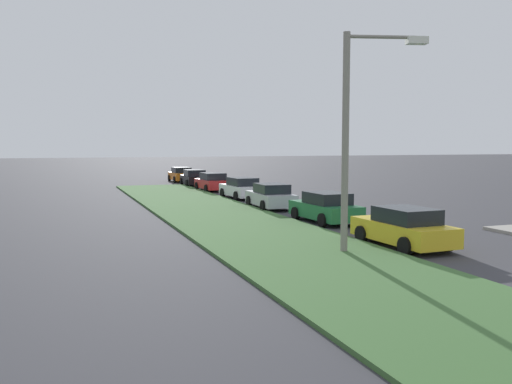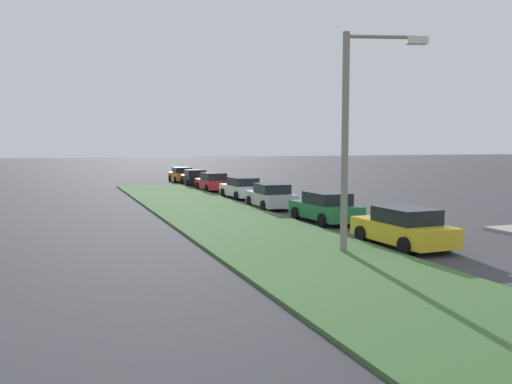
{
  "view_description": "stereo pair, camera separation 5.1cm",
  "coord_description": "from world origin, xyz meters",
  "px_view_note": "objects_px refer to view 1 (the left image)",
  "views": [
    {
      "loc": [
        -9.01,
        14.75,
        3.78
      ],
      "look_at": [
        15.26,
        5.87,
        1.5
      ],
      "focal_mm": 38.31,
      "sensor_mm": 36.0,
      "label": 1
    },
    {
      "loc": [
        -9.03,
        14.7,
        3.78
      ],
      "look_at": [
        15.26,
        5.87,
        1.5
      ],
      "focal_mm": 38.31,
      "sensor_mm": 36.0,
      "label": 2
    }
  ],
  "objects_px": {
    "parked_car_white": "(242,188)",
    "streetlight": "(356,126)",
    "parked_car_silver": "(271,196)",
    "parked_car_red": "(212,182)",
    "parked_car_yellow": "(404,228)",
    "parked_car_orange": "(181,175)",
    "parked_car_green": "(325,208)",
    "parked_car_black": "(194,178)"
  },
  "relations": [
    {
      "from": "parked_car_silver",
      "to": "parked_car_white",
      "type": "xyz_separation_m",
      "value": [
        6.17,
        -0.27,
        0.0
      ]
    },
    {
      "from": "parked_car_yellow",
      "to": "parked_car_white",
      "type": "height_order",
      "value": "same"
    },
    {
      "from": "parked_car_white",
      "to": "streetlight",
      "type": "xyz_separation_m",
      "value": [
        -19.56,
        2.5,
        3.67
      ]
    },
    {
      "from": "parked_car_green",
      "to": "parked_car_black",
      "type": "xyz_separation_m",
      "value": [
        24.92,
        0.44,
        0.0
      ]
    },
    {
      "from": "parked_car_yellow",
      "to": "parked_car_white",
      "type": "relative_size",
      "value": 0.99
    },
    {
      "from": "parked_car_white",
      "to": "parked_car_black",
      "type": "distance_m",
      "value": 12.54
    },
    {
      "from": "parked_car_green",
      "to": "parked_car_white",
      "type": "relative_size",
      "value": 1.0
    },
    {
      "from": "parked_car_green",
      "to": "streetlight",
      "type": "height_order",
      "value": "streetlight"
    },
    {
      "from": "parked_car_yellow",
      "to": "parked_car_white",
      "type": "xyz_separation_m",
      "value": [
        19.03,
        -0.12,
        0.0
      ]
    },
    {
      "from": "parked_car_white",
      "to": "streetlight",
      "type": "relative_size",
      "value": 0.59
    },
    {
      "from": "parked_car_black",
      "to": "parked_car_yellow",
      "type": "bearing_deg",
      "value": -177.61
    },
    {
      "from": "streetlight",
      "to": "parked_car_silver",
      "type": "bearing_deg",
      "value": -9.47
    },
    {
      "from": "parked_car_orange",
      "to": "streetlight",
      "type": "height_order",
      "value": "streetlight"
    },
    {
      "from": "parked_car_orange",
      "to": "parked_car_yellow",
      "type": "bearing_deg",
      "value": -179.81
    },
    {
      "from": "parked_car_black",
      "to": "parked_car_red",
      "type": "bearing_deg",
      "value": -177.21
    },
    {
      "from": "parked_car_orange",
      "to": "streetlight",
      "type": "bearing_deg",
      "value": 176.56
    },
    {
      "from": "parked_car_white",
      "to": "parked_car_orange",
      "type": "height_order",
      "value": "same"
    },
    {
      "from": "parked_car_green",
      "to": "parked_car_red",
      "type": "xyz_separation_m",
      "value": [
        19.03,
        0.36,
        0.0
      ]
    },
    {
      "from": "parked_car_white",
      "to": "parked_car_orange",
      "type": "bearing_deg",
      "value": -2.04
    },
    {
      "from": "parked_car_silver",
      "to": "parked_car_red",
      "type": "relative_size",
      "value": 1.0
    },
    {
      "from": "parked_car_white",
      "to": "streetlight",
      "type": "distance_m",
      "value": 20.06
    },
    {
      "from": "streetlight",
      "to": "parked_car_black",
      "type": "bearing_deg",
      "value": -3.86
    },
    {
      "from": "parked_car_white",
      "to": "parked_car_black",
      "type": "bearing_deg",
      "value": -1.58
    },
    {
      "from": "parked_car_yellow",
      "to": "parked_car_orange",
      "type": "bearing_deg",
      "value": -1.57
    },
    {
      "from": "parked_car_white",
      "to": "parked_car_orange",
      "type": "xyz_separation_m",
      "value": [
        18.07,
        0.34,
        0.0
      ]
    },
    {
      "from": "parked_car_red",
      "to": "parked_car_black",
      "type": "relative_size",
      "value": 1.0
    },
    {
      "from": "parked_car_silver",
      "to": "parked_car_white",
      "type": "height_order",
      "value": "same"
    },
    {
      "from": "parked_car_yellow",
      "to": "parked_car_black",
      "type": "xyz_separation_m",
      "value": [
        31.56,
        0.21,
        0.0
      ]
    },
    {
      "from": "parked_car_green",
      "to": "parked_car_orange",
      "type": "relative_size",
      "value": 1.02
    },
    {
      "from": "parked_car_yellow",
      "to": "parked_car_green",
      "type": "xyz_separation_m",
      "value": [
        6.65,
        -0.23,
        0.0
      ]
    },
    {
      "from": "parked_car_red",
      "to": "streetlight",
      "type": "bearing_deg",
      "value": 173.05
    },
    {
      "from": "parked_car_silver",
      "to": "parked_car_red",
      "type": "xyz_separation_m",
      "value": [
        12.81,
        -0.01,
        0.0
      ]
    },
    {
      "from": "streetlight",
      "to": "parked_car_red",
      "type": "bearing_deg",
      "value": -4.9
    },
    {
      "from": "parked_car_orange",
      "to": "parked_car_white",
      "type": "bearing_deg",
      "value": -179.07
    },
    {
      "from": "parked_car_silver",
      "to": "parked_car_orange",
      "type": "xyz_separation_m",
      "value": [
        24.24,
        0.07,
        0.0
      ]
    },
    {
      "from": "parked_car_yellow",
      "to": "parked_car_red",
      "type": "xyz_separation_m",
      "value": [
        25.68,
        0.13,
        0.0
      ]
    },
    {
      "from": "parked_car_white",
      "to": "parked_car_black",
      "type": "relative_size",
      "value": 1.01
    },
    {
      "from": "parked_car_silver",
      "to": "parked_car_black",
      "type": "distance_m",
      "value": 18.7
    },
    {
      "from": "parked_car_white",
      "to": "streetlight",
      "type": "bearing_deg",
      "value": 169.6
    },
    {
      "from": "parked_car_silver",
      "to": "parked_car_black",
      "type": "bearing_deg",
      "value": 2.33
    },
    {
      "from": "parked_car_red",
      "to": "parked_car_white",
      "type": "bearing_deg",
      "value": -179.85
    },
    {
      "from": "parked_car_green",
      "to": "parked_car_silver",
      "type": "height_order",
      "value": "same"
    }
  ]
}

